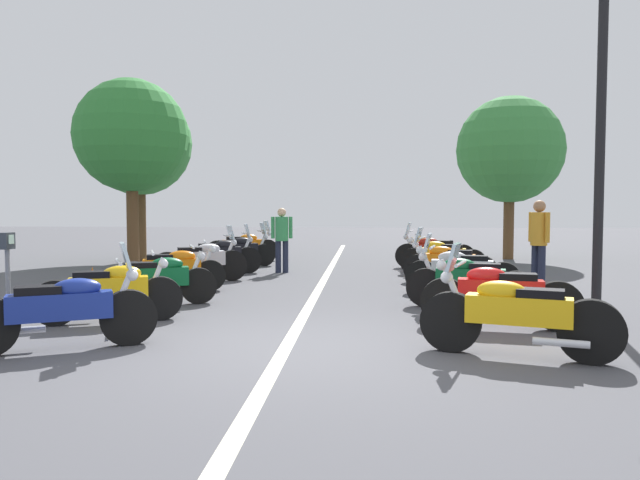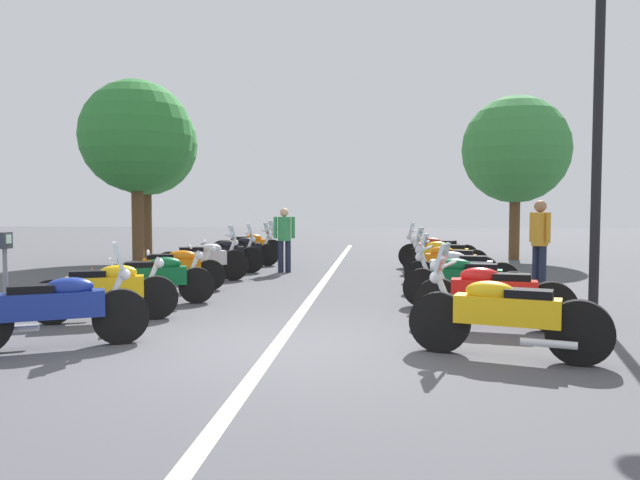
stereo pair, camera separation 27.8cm
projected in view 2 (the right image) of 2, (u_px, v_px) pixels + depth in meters
ground_plane at (275, 348)px, 6.95m from camera, size 80.00×80.00×0.00m
lane_centre_stripe at (323, 283)px, 12.90m from camera, size 25.00×0.16×0.01m
motorcycle_left_row_0 at (56, 308)px, 6.91m from camera, size 1.12×1.96×1.22m
motorcycle_left_row_1 at (107, 290)px, 8.54m from camera, size 0.96×1.92×0.99m
motorcycle_left_row_2 at (155, 278)px, 9.99m from camera, size 0.94×1.90×0.98m
motorcycle_left_row_3 at (174, 268)px, 11.59m from camera, size 0.83×1.98×0.98m
motorcycle_left_row_4 at (203, 260)px, 13.07m from camera, size 1.06×1.91×1.23m
motorcycle_left_row_5 at (222, 254)px, 14.63m from camera, size 0.92×2.03×1.21m
motorcycle_left_row_6 at (241, 250)px, 16.32m from camera, size 1.03×2.04×1.20m
motorcycle_left_row_7 at (248, 246)px, 17.86m from camera, size 1.11×2.02×1.21m
motorcycle_right_row_0 at (504, 314)px, 6.47m from camera, size 0.92×2.06×1.23m
motorcycle_right_row_1 at (492, 294)px, 8.02m from camera, size 0.76×2.10×1.01m
motorcycle_right_row_2 at (465, 280)px, 9.58m from camera, size 0.80×2.02×1.20m
motorcycle_right_row_3 at (460, 271)px, 11.09m from camera, size 0.78×2.08×0.99m
motorcycle_right_row_4 at (449, 263)px, 12.64m from camera, size 0.88×1.93×1.19m
motorcycle_right_row_5 at (444, 256)px, 14.23m from camera, size 0.83×2.00×1.00m
motorcycle_right_row_6 at (437, 251)px, 15.75m from camera, size 0.81×2.07×1.21m
street_lamp_twin_globe at (599, 82)px, 8.72m from camera, size 0.32×1.22×5.05m
parking_meter at (5, 261)px, 8.08m from camera, size 0.19×0.14×1.29m
traffic_cone_0 at (92, 285)px, 10.32m from camera, size 0.36×0.36×0.61m
bystander_0 at (540, 237)px, 11.75m from camera, size 0.48×0.32×1.76m
bystander_2 at (284, 235)px, 14.85m from camera, size 0.32×0.52×1.60m
roadside_tree_0 at (145, 145)px, 18.10m from camera, size 3.09×3.09×5.06m
roadside_tree_1 at (136, 137)px, 16.36m from camera, size 3.04×3.04×5.07m
roadside_tree_2 at (516, 150)px, 18.41m from camera, size 3.27×3.27×5.01m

